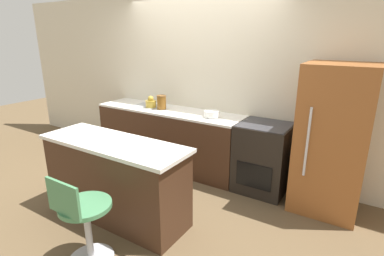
# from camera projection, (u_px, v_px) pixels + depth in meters

# --- Properties ---
(ground_plane) EXTENTS (14.00, 14.00, 0.00)m
(ground_plane) POSITION_uv_depth(u_px,v_px,m) (176.00, 177.00, 4.38)
(ground_plane) COLOR brown
(wall_back) EXTENTS (8.00, 0.06, 2.60)m
(wall_back) POSITION_uv_depth(u_px,v_px,m) (200.00, 83.00, 4.53)
(wall_back) COLOR beige
(wall_back) RESTS_ON ground_plane
(back_counter) EXTENTS (2.38, 0.61, 0.91)m
(back_counter) POSITION_uv_depth(u_px,v_px,m) (169.00, 137.00, 4.69)
(back_counter) COLOR #422819
(back_counter) RESTS_ON ground_plane
(kitchen_island) EXTENTS (1.74, 0.59, 0.90)m
(kitchen_island) POSITION_uv_depth(u_px,v_px,m) (116.00, 179.00, 3.33)
(kitchen_island) COLOR #422819
(kitchen_island) RESTS_ON ground_plane
(oven_range) EXTENTS (0.65, 0.63, 0.91)m
(oven_range) POSITION_uv_depth(u_px,v_px,m) (263.00, 158.00, 3.92)
(oven_range) COLOR black
(oven_range) RESTS_ON ground_plane
(refrigerator) EXTENTS (0.73, 0.70, 1.71)m
(refrigerator) POSITION_uv_depth(u_px,v_px,m) (332.00, 140.00, 3.38)
(refrigerator) COLOR #995628
(refrigerator) RESTS_ON ground_plane
(stool_chair) EXTENTS (0.46, 0.46, 0.89)m
(stool_chair) POSITION_uv_depth(u_px,v_px,m) (84.00, 222.00, 2.62)
(stool_chair) COLOR #B7B7BC
(stool_chair) RESTS_ON ground_plane
(kettle) EXTENTS (0.17, 0.17, 0.18)m
(kettle) POSITION_uv_depth(u_px,v_px,m) (151.00, 103.00, 4.65)
(kettle) COLOR #B29333
(kettle) RESTS_ON back_counter
(mixing_bowl) EXTENTS (0.21, 0.21, 0.08)m
(mixing_bowl) POSITION_uv_depth(u_px,v_px,m) (212.00, 114.00, 4.11)
(mixing_bowl) COLOR white
(mixing_bowl) RESTS_ON back_counter
(canister_jar) EXTENTS (0.14, 0.14, 0.21)m
(canister_jar) POSITION_uv_depth(u_px,v_px,m) (162.00, 102.00, 4.53)
(canister_jar) COLOR brown
(canister_jar) RESTS_ON back_counter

